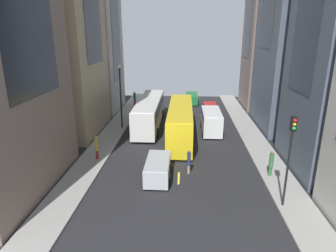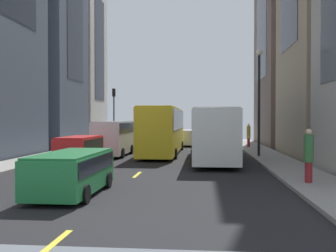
% 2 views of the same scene
% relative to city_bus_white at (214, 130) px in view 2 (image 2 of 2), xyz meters
% --- Properties ---
extents(ground_plane, '(42.26, 42.26, 0.00)m').
position_rel_city_bus_white_xyz_m(ground_plane, '(3.90, -3.00, -2.01)').
color(ground_plane, black).
extents(sidewalk_west, '(2.57, 44.00, 0.15)m').
position_rel_city_bus_white_xyz_m(sidewalk_west, '(-3.95, -3.00, -1.93)').
color(sidewalk_west, gray).
rests_on(sidewalk_west, ground).
extents(sidewalk_east, '(2.57, 44.00, 0.15)m').
position_rel_city_bus_white_xyz_m(sidewalk_east, '(11.75, -3.00, -1.93)').
color(sidewalk_east, gray).
rests_on(sidewalk_east, ground).
extents(lane_stripe_0, '(0.16, 2.00, 0.01)m').
position_rel_city_bus_white_xyz_m(lane_stripe_0, '(3.90, -24.00, -2.00)').
color(lane_stripe_0, yellow).
rests_on(lane_stripe_0, ground).
extents(lane_stripe_1, '(0.16, 2.00, 0.01)m').
position_rel_city_bus_white_xyz_m(lane_stripe_1, '(3.90, -13.50, -2.00)').
color(lane_stripe_1, yellow).
rests_on(lane_stripe_1, ground).
extents(lane_stripe_2, '(0.16, 2.00, 0.01)m').
position_rel_city_bus_white_xyz_m(lane_stripe_2, '(3.90, -3.00, -2.00)').
color(lane_stripe_2, yellow).
rests_on(lane_stripe_2, ground).
extents(lane_stripe_3, '(0.16, 2.00, 0.01)m').
position_rel_city_bus_white_xyz_m(lane_stripe_3, '(3.90, 7.50, -2.00)').
color(lane_stripe_3, yellow).
rests_on(lane_stripe_3, ground).
extents(lane_stripe_4, '(0.16, 2.00, 0.01)m').
position_rel_city_bus_white_xyz_m(lane_stripe_4, '(3.90, 18.00, -2.00)').
color(lane_stripe_4, yellow).
rests_on(lane_stripe_4, ground).
extents(building_east_0, '(8.74, 7.48, 22.36)m').
position_rel_city_bus_white_xyz_m(building_east_0, '(17.56, -19.70, 9.17)').
color(building_east_0, beige).
rests_on(building_east_0, ground).
extents(building_east_1, '(7.34, 8.46, 29.16)m').
position_rel_city_bus_white_xyz_m(building_east_1, '(16.87, -10.93, 12.57)').
color(building_east_1, '#4C5666').
rests_on(building_east_1, ground).
extents(city_bus_white, '(2.81, 12.86, 3.35)m').
position_rel_city_bus_white_xyz_m(city_bus_white, '(0.00, 0.00, 0.00)').
color(city_bus_white, silver).
rests_on(city_bus_white, ground).
extents(streetcar_yellow, '(2.70, 12.65, 3.59)m').
position_rel_city_bus_white_xyz_m(streetcar_yellow, '(3.83, -4.15, 0.11)').
color(streetcar_yellow, yellow).
rests_on(streetcar_yellow, ground).
extents(delivery_van_white, '(2.25, 5.50, 2.58)m').
position_rel_city_bus_white_xyz_m(delivery_van_white, '(7.35, -2.05, -0.50)').
color(delivery_van_white, white).
rests_on(delivery_van_white, ground).
extents(car_silver_0, '(2.01, 4.14, 1.63)m').
position_rel_city_bus_white_xyz_m(car_silver_0, '(2.27, -13.66, -1.05)').
color(car_silver_0, '#B7BABF').
rests_on(car_silver_0, ground).
extents(car_red_1, '(1.89, 4.06, 1.73)m').
position_rel_city_bus_white_xyz_m(car_red_1, '(7.74, 4.61, -0.99)').
color(car_red_1, red).
rests_on(car_red_1, ground).
extents(car_green_2, '(2.08, 4.70, 1.52)m').
position_rel_city_bus_white_xyz_m(car_green_2, '(5.37, 12.63, -1.11)').
color(car_green_2, '#1E7238').
rests_on(car_green_2, ground).
extents(pedestrian_crossing_mid, '(0.35, 0.35, 2.10)m').
position_rel_city_bus_white_xyz_m(pedestrian_crossing_mid, '(11.15, -12.86, -0.75)').
color(pedestrian_crossing_mid, '#336B38').
rests_on(pedestrian_crossing_mid, ground).
extents(pedestrian_crossing_near, '(0.39, 0.39, 2.17)m').
position_rel_city_bus_white_xyz_m(pedestrian_crossing_near, '(-3.54, 10.07, -0.71)').
color(pedestrian_crossing_near, maroon).
rests_on(pedestrian_crossing_near, ground).
extents(pedestrian_walking_far, '(0.35, 0.35, 2.16)m').
position_rel_city_bus_white_xyz_m(pedestrian_walking_far, '(-3.51, -10.47, -0.71)').
color(pedestrian_walking_far, maroon).
rests_on(pedestrian_walking_far, ground).
extents(pedestrian_waiting_curb, '(0.30, 0.30, 2.08)m').
position_rel_city_bus_white_xyz_m(pedestrian_waiting_curb, '(4.69, -12.61, -0.89)').
color(pedestrian_waiting_curb, gray).
rests_on(pedestrian_waiting_curb, ground).
extents(traffic_light_near_corner, '(0.32, 0.44, 6.08)m').
position_rel_city_bus_white_xyz_m(traffic_light_near_corner, '(10.86, -17.13, 2.35)').
color(traffic_light_near_corner, black).
rests_on(traffic_light_near_corner, ground).
extents(streetlamp_near, '(0.44, 0.44, 7.44)m').
position_rel_city_bus_white_xyz_m(streetlamp_near, '(-3.16, -1.30, 2.67)').
color(streetlamp_near, black).
rests_on(streetlamp_near, ground).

